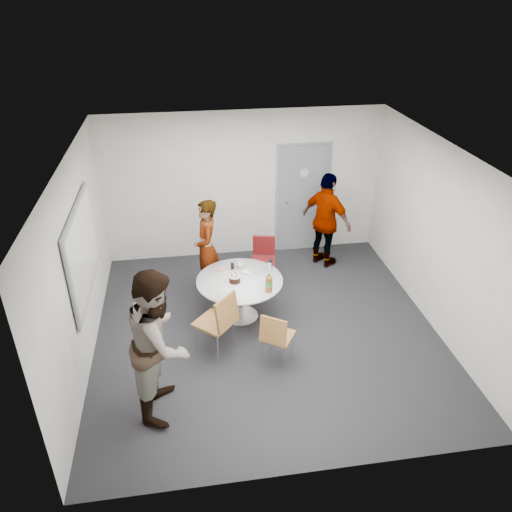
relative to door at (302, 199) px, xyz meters
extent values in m
plane|color=black|center=(-1.10, -2.48, -1.03)|extent=(5.00, 5.00, 0.00)
plane|color=silver|center=(-1.10, -2.48, 1.67)|extent=(5.00, 5.00, 0.00)
plane|color=beige|center=(-1.10, 0.02, 0.32)|extent=(5.00, 0.00, 5.00)
plane|color=beige|center=(-3.60, -2.48, 0.32)|extent=(0.00, 5.00, 5.00)
plane|color=beige|center=(1.40, -2.48, 0.32)|extent=(0.00, 5.00, 5.00)
plane|color=beige|center=(-1.10, -4.98, 0.32)|extent=(5.00, 0.00, 5.00)
cube|color=slate|center=(0.00, -0.01, 0.00)|extent=(0.90, 0.05, 2.05)
cube|color=gray|center=(0.00, 0.01, 0.00)|extent=(1.02, 0.04, 2.12)
cylinder|color=#B2BFC6|center=(0.00, -0.04, 0.52)|extent=(0.16, 0.01, 0.16)
cylinder|color=silver|center=(-0.32, -0.07, -0.01)|extent=(0.04, 0.14, 0.04)
cube|color=gray|center=(-3.56, -2.28, 0.42)|extent=(0.03, 1.90, 1.25)
cube|color=white|center=(-3.54, -2.28, 0.42)|extent=(0.01, 1.78, 1.13)
cylinder|color=white|center=(-1.45, -2.08, -0.36)|extent=(1.30, 1.30, 0.03)
cylinder|color=silver|center=(-1.45, -2.08, -0.69)|extent=(0.09, 0.09, 0.63)
cylinder|color=silver|center=(-1.45, -2.08, -1.01)|extent=(0.56, 0.56, 0.02)
cylinder|color=white|center=(-1.53, -2.14, -0.35)|extent=(0.22, 0.22, 0.01)
cylinder|color=black|center=(-1.53, -2.14, -0.30)|extent=(0.17, 0.17, 0.09)
cylinder|color=white|center=(-1.53, -2.14, -0.24)|extent=(0.17, 0.17, 0.02)
cylinder|color=brown|center=(-1.07, -2.46, -0.23)|extent=(0.10, 0.10, 0.24)
cylinder|color=#49923A|center=(-1.07, -2.46, -0.22)|extent=(0.11, 0.11, 0.09)
cone|color=brown|center=(-1.07, -2.46, -0.09)|extent=(0.10, 0.10, 0.05)
cylinder|color=#51A54A|center=(-1.07, -2.46, -0.05)|extent=(0.04, 0.04, 0.02)
imported|color=white|center=(-1.39, -1.71, -0.30)|extent=(0.18, 0.18, 0.10)
cylinder|color=black|center=(-1.52, -1.75, -0.29)|extent=(0.05, 0.05, 0.13)
cylinder|color=silver|center=(-0.95, -1.92, -0.26)|extent=(0.07, 0.07, 0.18)
cylinder|color=black|center=(-0.95, -1.92, -0.16)|extent=(0.07, 0.07, 0.03)
cube|color=#DA736D|center=(-1.68, -1.76, -0.34)|extent=(0.12, 0.11, 0.02)
ellipsoid|color=white|center=(-1.32, -1.93, -0.33)|extent=(0.18, 0.18, 0.03)
cube|color=brown|center=(-1.89, -2.84, -0.53)|extent=(0.65, 0.65, 0.04)
cube|color=brown|center=(-1.73, -2.98, -0.28)|extent=(0.37, 0.39, 0.44)
cylinder|color=silver|center=(-1.91, -2.57, -0.78)|extent=(0.02, 0.02, 0.50)
cylinder|color=silver|center=(-2.16, -2.85, -0.78)|extent=(0.02, 0.02, 0.50)
cylinder|color=silver|center=(-1.63, -2.82, -0.78)|extent=(0.02, 0.02, 0.50)
cylinder|color=silver|center=(-1.88, -3.10, -0.78)|extent=(0.02, 0.02, 0.50)
cube|color=brown|center=(-1.06, -3.16, -0.61)|extent=(0.53, 0.53, 0.03)
cube|color=brown|center=(-1.17, -3.31, -0.40)|extent=(0.35, 0.27, 0.37)
cylinder|color=silver|center=(-0.85, -3.11, -0.82)|extent=(0.02, 0.02, 0.41)
cylinder|color=silver|center=(-1.11, -2.94, -0.82)|extent=(0.02, 0.02, 0.41)
cylinder|color=silver|center=(-1.02, -3.38, -0.82)|extent=(0.02, 0.02, 0.41)
cylinder|color=silver|center=(-1.28, -3.21, -0.82)|extent=(0.02, 0.02, 0.41)
cube|color=maroon|center=(-0.94, -1.18, -0.60)|extent=(0.48, 0.48, 0.03)
cube|color=maroon|center=(-0.89, -0.99, -0.38)|extent=(0.39, 0.17, 0.38)
cylinder|color=silver|center=(-1.13, -1.30, -0.81)|extent=(0.02, 0.02, 0.43)
cylinder|color=silver|center=(-0.82, -1.37, -0.81)|extent=(0.02, 0.02, 0.43)
cylinder|color=silver|center=(-1.05, -0.98, -0.81)|extent=(0.02, 0.02, 0.43)
cylinder|color=silver|center=(-0.74, -1.06, -0.81)|extent=(0.02, 0.02, 0.43)
imported|color=#A5C6EA|center=(-1.88, -1.29, -0.20)|extent=(0.41, 0.61, 1.64)
imported|color=white|center=(-2.58, -3.74, -0.07)|extent=(0.85, 1.02, 1.90)
imported|color=black|center=(0.28, -0.68, -0.15)|extent=(0.95, 1.07, 1.74)
camera|label=1|loc=(-2.18, -8.38, 3.59)|focal=35.00mm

